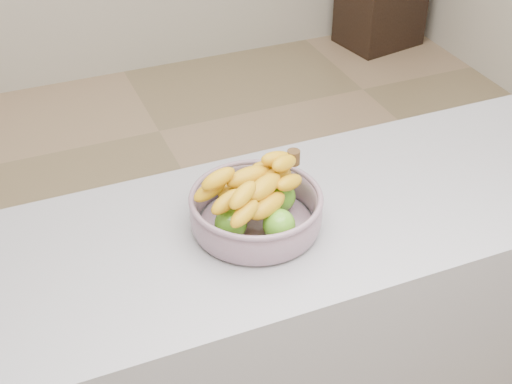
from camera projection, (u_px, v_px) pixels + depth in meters
ground at (246, 277)px, 2.85m from camera, size 4.00×4.00×0.00m
counter at (344, 327)px, 2.03m from camera, size 2.00×0.60×0.90m
fruit_bowl at (256, 208)px, 1.65m from camera, size 0.31×0.31×0.16m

